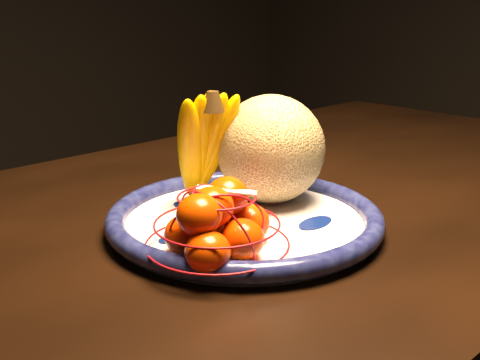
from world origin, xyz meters
TOP-DOWN VIEW (x-y plane):
  - dining_table at (-0.02, -0.08)m, footprint 1.55×1.00m
  - fruit_bowl at (-0.27, -0.17)m, footprint 0.39×0.39m
  - cantaloupe at (-0.19, -0.14)m, footprint 0.16×0.16m
  - banana_bunch at (-0.28, -0.09)m, footprint 0.12×0.12m
  - mandarin_bag at (-0.37, -0.24)m, footprint 0.21×0.21m
  - price_tag at (-0.36, -0.24)m, footprint 0.07×0.07m

SIDE VIEW (x-z plane):
  - dining_table at x=-0.02m, z-range 0.29..1.04m
  - fruit_bowl at x=-0.27m, z-range 0.75..0.78m
  - mandarin_bag at x=-0.37m, z-range 0.74..0.85m
  - price_tag at x=-0.36m, z-range 0.83..0.84m
  - cantaloupe at x=-0.19m, z-range 0.76..0.92m
  - banana_bunch at x=-0.28m, z-range 0.76..0.95m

